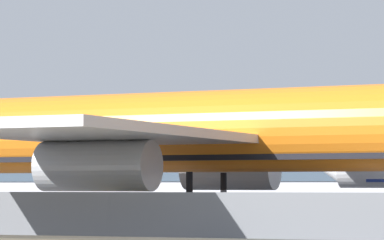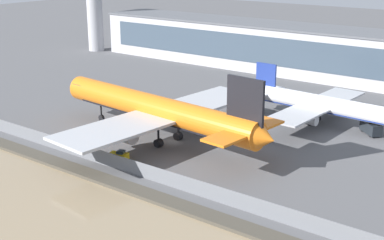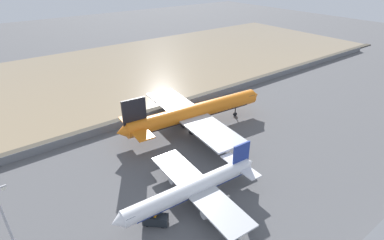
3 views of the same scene
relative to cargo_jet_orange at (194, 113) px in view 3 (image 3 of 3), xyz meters
name	(u,v)px [view 3 (image 3 of 3)]	position (x,y,z in m)	size (l,w,h in m)	color
ground_plane	(191,132)	(2.24, 1.18, -5.82)	(500.00, 500.00, 0.00)	#565659
waterfront_lagoon	(104,73)	(2.24, -69.82, -5.81)	(320.00, 98.00, 0.01)	#937F60
shoreline_seawall	(157,109)	(2.24, -19.32, -5.57)	(320.00, 3.00, 0.50)	#474238
perimeter_fence	(164,111)	(2.24, -14.82, -4.58)	(280.00, 0.10, 2.46)	slate
cargo_jet_orange	(194,113)	(0.00, 0.00, 0.00)	(52.65, 45.44, 15.24)	orange
passenger_jet_white	(193,188)	(20.66, 26.90, -1.63)	(36.63, 31.30, 10.98)	white
baggage_tug	(171,114)	(1.10, -11.81, -5.01)	(3.53, 2.47, 1.80)	yellow
ops_van	(156,219)	(30.57, 27.27, -4.54)	(5.24, 5.08, 2.48)	#1E2328
apron_light_mast_apron_west	(12,237)	(54.36, 26.23, 6.10)	(3.20, 0.40, 21.27)	#A8A8AD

